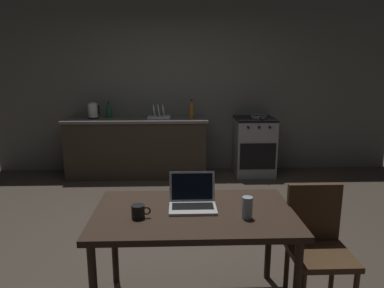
{
  "coord_description": "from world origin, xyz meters",
  "views": [
    {
      "loc": [
        0.04,
        -3.21,
        1.69
      ],
      "look_at": [
        0.18,
        0.62,
        0.84
      ],
      "focal_mm": 33.16,
      "sensor_mm": 36.0,
      "label": 1
    }
  ],
  "objects_px": {
    "bottle": "(192,110)",
    "drinking_glass": "(247,208)",
    "stove_oven": "(254,146)",
    "dish_rack": "(159,115)",
    "electric_kettle": "(93,111)",
    "bottle_b": "(109,110)",
    "coffee_mug": "(138,211)",
    "chair": "(317,241)",
    "laptop": "(193,201)",
    "dining_table": "(194,221)",
    "frying_pan": "(259,116)"
  },
  "relations": [
    {
      "from": "dining_table",
      "to": "dish_rack",
      "type": "xyz_separation_m",
      "value": [
        -0.4,
        3.17,
        0.29
      ]
    },
    {
      "from": "laptop",
      "to": "electric_kettle",
      "type": "xyz_separation_m",
      "value": [
        -1.39,
        3.1,
        0.24
      ]
    },
    {
      "from": "electric_kettle",
      "to": "bottle_b",
      "type": "height_order",
      "value": "same"
    },
    {
      "from": "stove_oven",
      "to": "chair",
      "type": "height_order",
      "value": "stove_oven"
    },
    {
      "from": "stove_oven",
      "to": "bottle_b",
      "type": "xyz_separation_m",
      "value": [
        -2.25,
        0.08,
        0.57
      ]
    },
    {
      "from": "coffee_mug",
      "to": "drinking_glass",
      "type": "xyz_separation_m",
      "value": [
        0.69,
        -0.03,
        0.03
      ]
    },
    {
      "from": "dining_table",
      "to": "chair",
      "type": "xyz_separation_m",
      "value": [
        0.85,
        -0.02,
        -0.16
      ]
    },
    {
      "from": "bottle",
      "to": "drinking_glass",
      "type": "bearing_deg",
      "value": -85.75
    },
    {
      "from": "chair",
      "to": "bottle",
      "type": "bearing_deg",
      "value": 102.73
    },
    {
      "from": "frying_pan",
      "to": "dish_rack",
      "type": "bearing_deg",
      "value": 178.94
    },
    {
      "from": "bottle_b",
      "to": "laptop",
      "type": "bearing_deg",
      "value": -69.81
    },
    {
      "from": "chair",
      "to": "bottle_b",
      "type": "xyz_separation_m",
      "value": [
        -2.03,
        3.27,
        0.51
      ]
    },
    {
      "from": "stove_oven",
      "to": "drinking_glass",
      "type": "distance_m",
      "value": 3.39
    },
    {
      "from": "chair",
      "to": "bottle_b",
      "type": "bearing_deg",
      "value": 120.99
    },
    {
      "from": "drinking_glass",
      "to": "frying_pan",
      "type": "bearing_deg",
      "value": 76.3
    },
    {
      "from": "chair",
      "to": "bottle",
      "type": "distance_m",
      "value": 3.27
    },
    {
      "from": "electric_kettle",
      "to": "bottle_b",
      "type": "relative_size",
      "value": 1.0
    },
    {
      "from": "dining_table",
      "to": "bottle",
      "type": "xyz_separation_m",
      "value": [
        0.09,
        3.12,
        0.37
      ]
    },
    {
      "from": "electric_kettle",
      "to": "drinking_glass",
      "type": "height_order",
      "value": "electric_kettle"
    },
    {
      "from": "frying_pan",
      "to": "bottle_b",
      "type": "xyz_separation_m",
      "value": [
        -2.31,
        0.11,
        0.09
      ]
    },
    {
      "from": "chair",
      "to": "laptop",
      "type": "xyz_separation_m",
      "value": [
        -0.86,
        0.08,
        0.27
      ]
    },
    {
      "from": "laptop",
      "to": "dish_rack",
      "type": "bearing_deg",
      "value": 97.19
    },
    {
      "from": "electric_kettle",
      "to": "bottle_b",
      "type": "bearing_deg",
      "value": 19.96
    },
    {
      "from": "stove_oven",
      "to": "frying_pan",
      "type": "xyz_separation_m",
      "value": [
        0.05,
        -0.03,
        0.48
      ]
    },
    {
      "from": "drinking_glass",
      "to": "stove_oven",
      "type": "bearing_deg",
      "value": 77.3
    },
    {
      "from": "stove_oven",
      "to": "frying_pan",
      "type": "relative_size",
      "value": 2.12
    },
    {
      "from": "laptop",
      "to": "dish_rack",
      "type": "relative_size",
      "value": 0.94
    },
    {
      "from": "laptop",
      "to": "bottle_b",
      "type": "bearing_deg",
      "value": 110.13
    },
    {
      "from": "chair",
      "to": "electric_kettle",
      "type": "height_order",
      "value": "electric_kettle"
    },
    {
      "from": "stove_oven",
      "to": "chair",
      "type": "bearing_deg",
      "value": -94.06
    },
    {
      "from": "chair",
      "to": "dish_rack",
      "type": "relative_size",
      "value": 2.6
    },
    {
      "from": "laptop",
      "to": "coffee_mug",
      "type": "bearing_deg",
      "value": -155.1
    },
    {
      "from": "chair",
      "to": "drinking_glass",
      "type": "height_order",
      "value": "chair"
    },
    {
      "from": "laptop",
      "to": "bottle",
      "type": "relative_size",
      "value": 1.12
    },
    {
      "from": "dish_rack",
      "to": "bottle_b",
      "type": "distance_m",
      "value": 0.78
    },
    {
      "from": "dining_table",
      "to": "electric_kettle",
      "type": "bearing_deg",
      "value": 113.8
    },
    {
      "from": "stove_oven",
      "to": "laptop",
      "type": "relative_size",
      "value": 2.82
    },
    {
      "from": "stove_oven",
      "to": "dish_rack",
      "type": "relative_size",
      "value": 2.65
    },
    {
      "from": "bottle_b",
      "to": "chair",
      "type": "bearing_deg",
      "value": -58.17
    },
    {
      "from": "chair",
      "to": "electric_kettle",
      "type": "xyz_separation_m",
      "value": [
        -2.25,
        3.19,
        0.51
      ]
    },
    {
      "from": "bottle",
      "to": "dish_rack",
      "type": "xyz_separation_m",
      "value": [
        -0.5,
        0.05,
        -0.09
      ]
    },
    {
      "from": "laptop",
      "to": "coffee_mug",
      "type": "xyz_separation_m",
      "value": [
        -0.35,
        -0.16,
        -0.0
      ]
    },
    {
      "from": "electric_kettle",
      "to": "drinking_glass",
      "type": "bearing_deg",
      "value": -62.27
    },
    {
      "from": "stove_oven",
      "to": "bottle",
      "type": "xyz_separation_m",
      "value": [
        -0.98,
        -0.05,
        0.59
      ]
    },
    {
      "from": "drinking_glass",
      "to": "dish_rack",
      "type": "height_order",
      "value": "dish_rack"
    },
    {
      "from": "bottle",
      "to": "dish_rack",
      "type": "bearing_deg",
      "value": 174.24
    },
    {
      "from": "stove_oven",
      "to": "chair",
      "type": "relative_size",
      "value": 1.02
    },
    {
      "from": "dish_rack",
      "to": "frying_pan",
      "type": "bearing_deg",
      "value": -1.06
    },
    {
      "from": "stove_oven",
      "to": "dining_table",
      "type": "xyz_separation_m",
      "value": [
        -1.08,
        -3.17,
        0.21
      ]
    },
    {
      "from": "electric_kettle",
      "to": "coffee_mug",
      "type": "bearing_deg",
      "value": -72.36
    }
  ]
}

